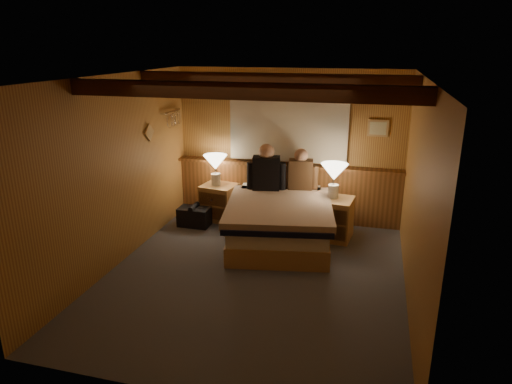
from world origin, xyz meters
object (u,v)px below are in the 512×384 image
(nightstand_left, at_px, (219,202))
(lamp_right, at_px, (334,174))
(lamp_left, at_px, (215,164))
(nightstand_right, at_px, (332,218))
(duffel_bag, at_px, (194,216))
(bed, at_px, (279,221))
(person_right, at_px, (301,172))
(person_left, at_px, (266,171))

(nightstand_left, height_order, lamp_right, lamp_right)
(lamp_right, bearing_deg, lamp_left, 172.12)
(nightstand_right, relative_size, duffel_bag, 1.24)
(bed, bearing_deg, nightstand_right, 16.70)
(person_right, bearing_deg, lamp_right, -34.90)
(lamp_left, relative_size, person_left, 0.68)
(bed, relative_size, person_right, 3.15)
(bed, height_order, duffel_bag, bed)
(nightstand_left, distance_m, nightstand_right, 1.89)
(lamp_left, relative_size, lamp_right, 0.97)
(nightstand_left, bearing_deg, nightstand_right, -0.57)
(bed, xyz_separation_m, nightstand_left, (-1.14, 0.67, -0.04))
(person_left, bearing_deg, lamp_left, 159.93)
(nightstand_left, bearing_deg, person_left, -1.55)
(person_left, bearing_deg, bed, -68.59)
(bed, bearing_deg, person_right, 65.10)
(bed, xyz_separation_m, lamp_left, (-1.19, 0.67, 0.60))
(lamp_left, height_order, person_right, person_right)
(person_right, height_order, duffel_bag, person_right)
(person_right, bearing_deg, person_left, -170.68)
(duffel_bag, bearing_deg, nightstand_right, 2.43)
(lamp_right, bearing_deg, nightstand_right, -75.36)
(bed, xyz_separation_m, person_right, (0.18, 0.68, 0.56))
(lamp_right, bearing_deg, duffel_bag, -176.73)
(bed, distance_m, person_right, 0.89)
(person_right, bearing_deg, nightstand_right, -38.34)
(person_left, bearing_deg, nightstand_left, 159.46)
(bed, bearing_deg, nightstand_left, 139.55)
(nightstand_left, bearing_deg, lamp_left, -173.01)
(nightstand_left, xyz_separation_m, person_left, (0.82, -0.15, 0.63))
(person_right, bearing_deg, duffel_bag, -174.50)
(nightstand_right, xyz_separation_m, lamp_left, (-1.91, 0.31, 0.62))
(nightstand_left, xyz_separation_m, person_right, (1.32, 0.01, 0.59))
(lamp_right, xyz_separation_m, person_left, (-1.02, 0.11, -0.05))
(person_left, bearing_deg, lamp_right, -16.24)
(nightstand_left, height_order, person_left, person_left)
(nightstand_left, height_order, nightstand_right, nightstand_right)
(person_right, bearing_deg, nightstand_left, 172.14)
(nightstand_left, height_order, lamp_left, lamp_left)
(nightstand_right, bearing_deg, person_left, 178.10)
(duffel_bag, bearing_deg, bed, -10.95)
(nightstand_left, distance_m, person_left, 1.05)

